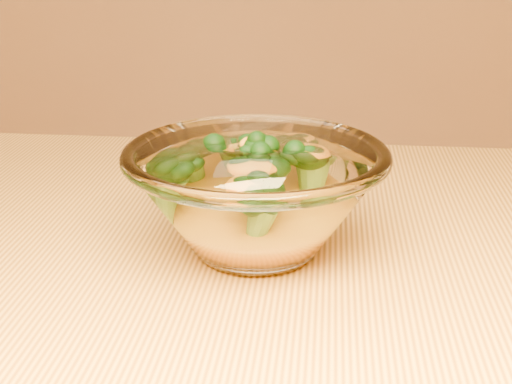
# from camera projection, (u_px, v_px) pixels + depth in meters

# --- Properties ---
(glass_bowl) EXTENTS (0.21, 0.21, 0.09)m
(glass_bowl) POSITION_uv_depth(u_px,v_px,m) (256.00, 197.00, 0.58)
(glass_bowl) COLOR white
(glass_bowl) RESTS_ON table
(cheese_sauce) EXTENTS (0.12, 0.12, 0.03)m
(cheese_sauce) POSITION_uv_depth(u_px,v_px,m) (256.00, 220.00, 0.58)
(cheese_sauce) COLOR orange
(cheese_sauce) RESTS_ON glass_bowl
(broccoli_heap) EXTENTS (0.13, 0.13, 0.07)m
(broccoli_heap) POSITION_uv_depth(u_px,v_px,m) (244.00, 174.00, 0.59)
(broccoli_heap) COLOR black
(broccoli_heap) RESTS_ON cheese_sauce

